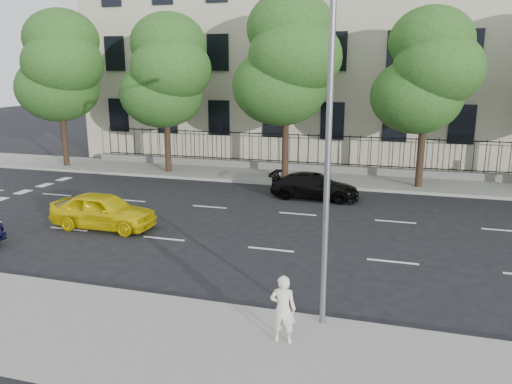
% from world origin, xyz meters
% --- Properties ---
extents(ground, '(120.00, 120.00, 0.00)m').
position_xyz_m(ground, '(0.00, 0.00, 0.00)').
color(ground, black).
rests_on(ground, ground).
extents(near_sidewalk, '(60.00, 4.00, 0.15)m').
position_xyz_m(near_sidewalk, '(0.00, -4.00, 0.07)').
color(near_sidewalk, gray).
rests_on(near_sidewalk, ground).
extents(far_sidewalk, '(60.00, 4.00, 0.15)m').
position_xyz_m(far_sidewalk, '(0.00, 14.00, 0.07)').
color(far_sidewalk, gray).
rests_on(far_sidewalk, ground).
extents(lane_markings, '(49.60, 4.62, 0.01)m').
position_xyz_m(lane_markings, '(0.00, 4.75, 0.01)').
color(lane_markings, silver).
rests_on(lane_markings, ground).
extents(masonry_building, '(34.60, 12.11, 18.50)m').
position_xyz_m(masonry_building, '(0.00, 22.95, 9.02)').
color(masonry_building, beige).
rests_on(masonry_building, ground).
extents(iron_fence, '(30.00, 0.50, 2.20)m').
position_xyz_m(iron_fence, '(0.00, 15.70, 0.65)').
color(iron_fence, slate).
rests_on(iron_fence, far_sidewalk).
extents(street_light, '(0.25, 3.32, 8.05)m').
position_xyz_m(street_light, '(2.50, -1.77, 5.15)').
color(street_light, slate).
rests_on(street_light, near_sidewalk).
extents(tree_a, '(5.71, 5.31, 9.39)m').
position_xyz_m(tree_a, '(-15.96, 13.36, 6.13)').
color(tree_a, '#382619').
rests_on(tree_a, far_sidewalk).
extents(tree_b, '(5.53, 5.12, 8.97)m').
position_xyz_m(tree_b, '(-8.96, 13.36, 5.84)').
color(tree_b, '#382619').
rests_on(tree_b, far_sidewalk).
extents(tree_c, '(5.89, 5.50, 9.80)m').
position_xyz_m(tree_c, '(-1.96, 13.36, 6.41)').
color(tree_c, '#382619').
rests_on(tree_c, far_sidewalk).
extents(tree_d, '(5.34, 4.94, 8.84)m').
position_xyz_m(tree_d, '(5.04, 13.36, 5.84)').
color(tree_d, '#382619').
rests_on(tree_d, far_sidewalk).
extents(yellow_taxi, '(4.06, 1.63, 1.38)m').
position_xyz_m(yellow_taxi, '(-6.78, 3.03, 0.69)').
color(yellow_taxi, yellow).
rests_on(yellow_taxi, ground).
extents(black_sedan, '(4.25, 1.87, 1.21)m').
position_xyz_m(black_sedan, '(0.23, 9.81, 0.61)').
color(black_sedan, black).
rests_on(black_sedan, ground).
extents(woman_near, '(0.60, 0.42, 1.54)m').
position_xyz_m(woman_near, '(1.80, -3.40, 0.92)').
color(woman_near, white).
rests_on(woman_near, near_sidewalk).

